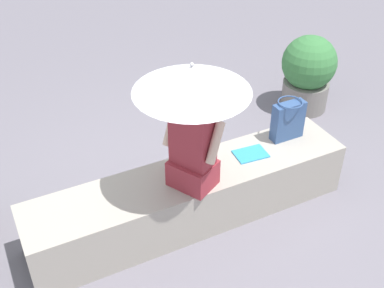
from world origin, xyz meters
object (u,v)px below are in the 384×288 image
Objects in this scene: magazine at (251,154)px; planter_far at (308,72)px; person_seated at (193,144)px; handbag_black at (288,120)px; parasol at (192,79)px.

planter_far is (-1.46, -1.08, -0.04)m from magazine.
person_seated is 1.00× the size of planter_far.
handbag_black is at bearing 44.19° from planter_far.
person_seated is at bearing 10.69° from handbag_black.
parasol is at bearing 30.72° from planter_far.
handbag_black is 0.47m from magazine.
handbag_black is (-1.05, -0.20, -0.20)m from person_seated.
person_seated is at bearing 29.94° from planter_far.
planter_far is (-1.03, -1.00, -0.22)m from handbag_black.
parasol is at bearing 20.29° from magazine.
planter_far is at bearing -135.81° from handbag_black.
planter_far is at bearing -150.06° from person_seated.
handbag_black is at bearing -164.69° from magazine.
magazine is at bearing 36.52° from planter_far.
handbag_black is 1.45m from planter_far.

